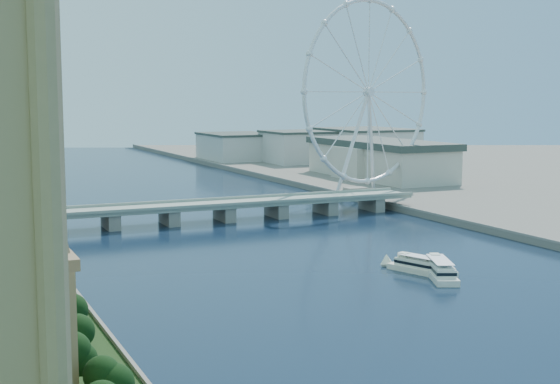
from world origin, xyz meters
TOP-DOWN VIEW (x-y plane):
  - westminster_bridge at (0.00, 300.00)m, footprint 220.00×22.00m
  - london_eye at (119.98, 355.08)m, footprint 113.60×39.12m
  - county_hall at (175.00, 430.00)m, footprint 54.00×144.00m
  - city_skyline at (39.22, 560.08)m, footprint 505.00×280.00m
  - tour_boat_near at (23.63, 153.80)m, footprint 17.22×31.10m
  - tour_boat_far at (25.29, 144.94)m, footprint 20.52×32.85m

SIDE VIEW (x-z plane):
  - county_hall at x=175.00m, z-range -17.50..17.50m
  - tour_boat_near at x=23.63m, z-range -3.34..3.34m
  - tour_boat_far at x=25.29m, z-range -3.57..3.57m
  - westminster_bridge at x=0.00m, z-range 1.88..11.38m
  - city_skyline at x=39.22m, z-range 0.96..32.96m
  - london_eye at x=119.98m, z-range 5.37..129.67m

